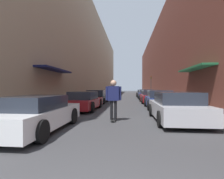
% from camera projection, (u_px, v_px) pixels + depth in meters
% --- Properties ---
extents(ground, '(146.56, 146.56, 0.00)m').
position_uv_depth(ground, '(126.00, 98.00, 27.71)').
color(ground, '#38383A').
extents(curb_strip_left, '(1.80, 66.62, 0.12)m').
position_uv_depth(curb_strip_left, '(103.00, 95.00, 34.79)').
color(curb_strip_left, gray).
rests_on(curb_strip_left, ground).
extents(curb_strip_right, '(1.80, 66.62, 0.12)m').
position_uv_depth(curb_strip_right, '(150.00, 96.00, 33.89)').
color(curb_strip_right, gray).
rests_on(curb_strip_right, ground).
extents(building_row_left, '(4.90, 66.62, 15.99)m').
position_uv_depth(building_row_left, '(89.00, 56.00, 35.00)').
color(building_row_left, tan).
rests_on(building_row_left, ground).
extents(building_row_right, '(4.90, 66.62, 13.57)m').
position_uv_depth(building_row_right, '(166.00, 61.00, 33.56)').
color(building_row_right, brown).
rests_on(building_row_right, ground).
extents(parked_car_left_0, '(1.85, 4.36, 1.24)m').
position_uv_depth(parked_car_left_0, '(37.00, 114.00, 6.09)').
color(parked_car_left_0, silver).
rests_on(parked_car_left_0, ground).
extents(parked_car_left_1, '(1.88, 4.70, 1.27)m').
position_uv_depth(parked_car_left_1, '(84.00, 101.00, 12.06)').
color(parked_car_left_1, maroon).
rests_on(parked_car_left_1, ground).
extents(parked_car_left_2, '(1.97, 4.60, 1.31)m').
position_uv_depth(parked_car_left_2, '(97.00, 97.00, 17.80)').
color(parked_car_left_2, black).
rests_on(parked_car_left_2, ground).
extents(parked_car_left_3, '(2.08, 4.53, 1.23)m').
position_uv_depth(parked_car_left_3, '(105.00, 95.00, 23.07)').
color(parked_car_left_3, maroon).
rests_on(parked_car_left_3, ground).
extents(parked_car_right_0, '(2.03, 4.42, 1.33)m').
position_uv_depth(parked_car_right_0, '(176.00, 107.00, 7.86)').
color(parked_car_right_0, '#B7B7BC').
rests_on(parked_car_right_0, ground).
extents(parked_car_right_1, '(1.90, 4.09, 1.34)m').
position_uv_depth(parked_car_right_1, '(159.00, 100.00, 12.84)').
color(parked_car_right_1, navy).
rests_on(parked_car_right_1, ground).
extents(parked_car_right_2, '(1.96, 4.64, 1.33)m').
position_uv_depth(parked_car_right_2, '(150.00, 97.00, 17.84)').
color(parked_car_right_2, maroon).
rests_on(parked_car_right_2, ground).
extents(parked_car_right_3, '(2.03, 4.32, 1.34)m').
position_uv_depth(parked_car_right_3, '(146.00, 95.00, 23.08)').
color(parked_car_right_3, navy).
rests_on(parked_car_right_3, ground).
extents(parked_car_right_4, '(1.95, 4.68, 1.26)m').
position_uv_depth(parked_car_right_4, '(142.00, 94.00, 28.90)').
color(parked_car_right_4, black).
rests_on(parked_car_right_4, ground).
extents(skateboarder, '(0.72, 0.78, 1.87)m').
position_uv_depth(skateboarder, '(113.00, 96.00, 7.93)').
color(skateboarder, black).
rests_on(skateboarder, ground).
extents(traffic_light, '(0.16, 0.22, 3.42)m').
position_uv_depth(traffic_light, '(151.00, 84.00, 29.07)').
color(traffic_light, '#2D2D2D').
rests_on(traffic_light, curb_strip_right).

